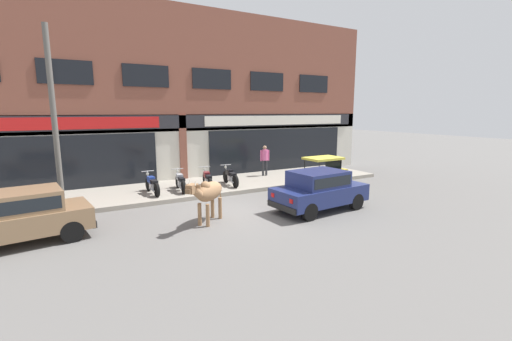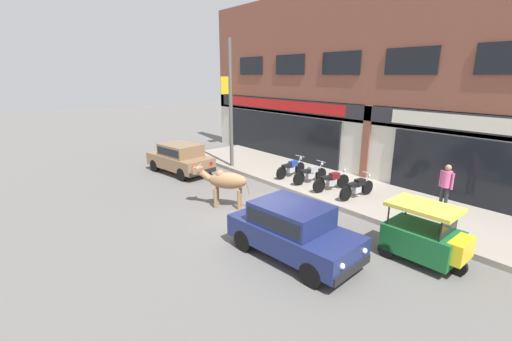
# 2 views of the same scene
# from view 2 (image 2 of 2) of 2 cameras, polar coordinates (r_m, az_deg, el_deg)

# --- Properties ---
(ground_plane) EXTENTS (90.00, 90.00, 0.00)m
(ground_plane) POSITION_cam_2_polar(r_m,az_deg,el_deg) (12.06, 1.20, -7.06)
(ground_plane) COLOR #605E5B
(sidewalk) EXTENTS (19.00, 3.78, 0.18)m
(sidewalk) POSITION_cam_2_polar(r_m,az_deg,el_deg) (14.85, 13.32, -2.69)
(sidewalk) COLOR gray
(sidewalk) RESTS_ON ground
(shop_building) EXTENTS (23.00, 1.40, 8.61)m
(shop_building) POSITION_cam_2_polar(r_m,az_deg,el_deg) (15.92, 19.09, 12.77)
(shop_building) COLOR brown
(shop_building) RESTS_ON ground
(cow) EXTENTS (1.77, 1.58, 1.61)m
(cow) POSITION_cam_2_polar(r_m,az_deg,el_deg) (12.28, -5.21, -1.71)
(cow) COLOR #936B47
(cow) RESTS_ON ground
(car_0) EXTENTS (3.71, 1.88, 1.46)m
(car_0) POSITION_cam_2_polar(r_m,az_deg,el_deg) (9.09, 6.10, -9.48)
(car_0) COLOR black
(car_0) RESTS_ON ground
(car_1) EXTENTS (3.75, 2.06, 1.46)m
(car_1) POSITION_cam_2_polar(r_m,az_deg,el_deg) (17.00, -12.51, 2.22)
(car_1) COLOR black
(car_1) RESTS_ON ground
(auto_rickshaw) EXTENTS (2.01, 1.21, 1.52)m
(auto_rickshaw) POSITION_cam_2_polar(r_m,az_deg,el_deg) (9.85, 26.35, -10.05)
(auto_rickshaw) COLOR black
(auto_rickshaw) RESTS_ON ground
(motorcycle_0) EXTENTS (0.52, 1.81, 0.88)m
(motorcycle_0) POSITION_cam_2_polar(r_m,az_deg,el_deg) (15.61, 5.85, 0.38)
(motorcycle_0) COLOR black
(motorcycle_0) RESTS_ON sidewalk
(motorcycle_1) EXTENTS (0.52, 1.81, 0.88)m
(motorcycle_1) POSITION_cam_2_polar(r_m,az_deg,el_deg) (14.82, 9.04, -0.58)
(motorcycle_1) COLOR black
(motorcycle_1) RESTS_ON sidewalk
(motorcycle_2) EXTENTS (0.61, 1.80, 0.88)m
(motorcycle_2) POSITION_cam_2_polar(r_m,az_deg,el_deg) (14.02, 12.47, -1.70)
(motorcycle_2) COLOR black
(motorcycle_2) RESTS_ON sidewalk
(motorcycle_3) EXTENTS (0.52, 1.81, 0.88)m
(motorcycle_3) POSITION_cam_2_polar(r_m,az_deg,el_deg) (13.43, 16.49, -2.77)
(motorcycle_3) COLOR black
(motorcycle_3) RESTS_ON sidewalk
(pedestrian) EXTENTS (0.49, 0.32, 1.60)m
(pedestrian) POSITION_cam_2_polar(r_m,az_deg,el_deg) (13.21, 29.12, -1.74)
(pedestrian) COLOR #2D2D33
(pedestrian) RESTS_ON sidewalk
(utility_pole) EXTENTS (0.18, 0.18, 6.14)m
(utility_pole) POSITION_cam_2_polar(r_m,az_deg,el_deg) (16.98, -4.23, 10.87)
(utility_pole) COLOR #595651
(utility_pole) RESTS_ON sidewalk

